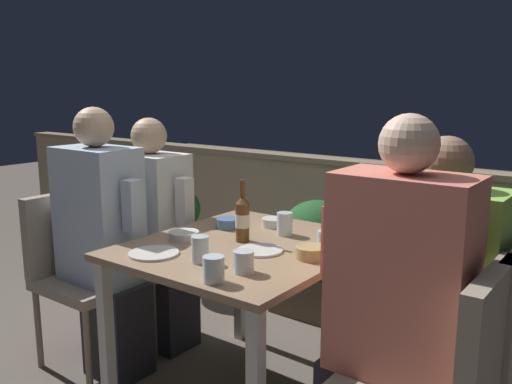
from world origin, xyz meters
The scene contains 25 objects.
parapet_wall centered at (0.00, 1.83, 0.44)m, with size 9.00×0.18×0.87m.
dining_table centered at (0.00, 0.00, 0.65)m, with size 0.90×1.02×0.74m.
planter_hedge centered at (0.07, 1.03, 0.40)m, with size 1.11×0.47×0.73m.
chair_left_near centered at (-0.91, -0.21, 0.54)m, with size 0.47×0.47×0.88m.
person_blue_shirt centered at (-0.71, -0.21, 0.67)m, with size 0.48×0.26×1.32m.
chair_left_far centered at (-0.93, 0.15, 0.54)m, with size 0.47×0.47×0.88m.
person_white_polo centered at (-0.73, 0.15, 0.63)m, with size 0.47×0.26×1.26m.
chair_right_near centered at (0.95, -0.17, 0.54)m, with size 0.47×0.47×0.88m.
person_coral_top centered at (0.75, -0.17, 0.67)m, with size 0.51×0.26×1.34m.
chair_right_far centered at (0.97, 0.16, 0.54)m, with size 0.47×0.47×0.88m.
person_green_blouse centered at (0.76, 0.16, 0.62)m, with size 0.51×0.26×1.25m.
beer_bottle centered at (-0.04, 0.03, 0.85)m, with size 0.06×0.06×0.28m.
plate_0 centered at (-0.21, -0.34, 0.74)m, with size 0.21×0.21×0.01m.
plate_1 centered at (0.11, -0.05, 0.74)m, with size 0.19×0.19×0.01m.
bowl_0 centered at (-0.08, 0.32, 0.76)m, with size 0.11×0.11×0.04m.
bowl_1 centered at (0.33, 0.00, 0.77)m, with size 0.13×0.13×0.05m.
bowl_2 centered at (-0.23, 0.16, 0.77)m, with size 0.12×0.12×0.05m.
bowl_3 centered at (-0.27, -0.11, 0.76)m, with size 0.14×0.14×0.04m.
glass_cup_0 centered at (0.20, -0.44, 0.79)m, with size 0.08×0.08×0.10m.
glass_cup_1 centered at (0.29, 0.33, 0.78)m, with size 0.07×0.07×0.08m.
glass_cup_2 centered at (0.01, -0.30, 0.79)m, with size 0.07×0.07×0.11m.
glass_cup_3 centered at (0.31, 0.15, 0.78)m, with size 0.07×0.07×0.08m.
glass_cup_4 centered at (0.22, -0.29, 0.78)m, with size 0.08×0.08×0.08m.
glass_cup_5 centered at (0.05, 0.23, 0.79)m, with size 0.07×0.07×0.11m.
potted_plant centered at (-1.28, 0.83, 0.45)m, with size 0.36×0.36×0.73m.
Camera 1 is at (1.40, -1.80, 1.42)m, focal length 38.00 mm.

